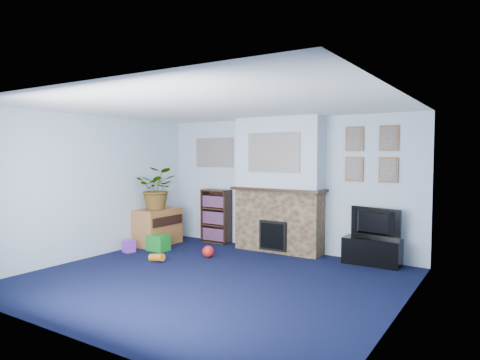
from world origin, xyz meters
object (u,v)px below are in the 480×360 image
Objects in this scene: bookshelf at (217,217)px; sideboard at (158,227)px; tv_stand at (372,250)px; television at (373,223)px.

sideboard is (-0.83, -0.79, -0.15)m from bookshelf.
tv_stand is 3.98m from sideboard.
bookshelf is at bearing 178.58° from tv_stand.
bookshelf is 1.16m from sideboard.
tv_stand is 3.10m from bookshelf.
television is 0.94× the size of sideboard.
television is (-0.00, 0.02, 0.43)m from tv_stand.
bookshelf reaches higher than tv_stand.
bookshelf is at bearing 43.79° from sideboard.
bookshelf is at bearing 10.50° from television.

